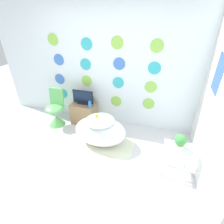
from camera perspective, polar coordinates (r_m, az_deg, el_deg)
name	(u,v)px	position (r m, az deg, el deg)	size (l,w,h in m)	color
ground_plane	(69,173)	(3.08, -13.80, -18.78)	(12.00, 12.00, 0.00)	silver
wall_back_dotted	(102,65)	(3.70, -3.16, 15.01)	(4.89, 0.05, 2.60)	white
wall_right	(217,93)	(2.77, 31.19, 5.21)	(0.06, 2.68, 2.60)	silver
rug	(99,146)	(3.46, -4.26, -10.92)	(1.29, 0.75, 0.01)	silver
bathtub	(100,131)	(3.39, -3.86, -6.15)	(1.00, 0.66, 0.53)	white
rubber_duck	(97,116)	(3.28, -5.02, -1.28)	(0.07, 0.07, 0.08)	yellow
chair	(56,114)	(4.10, -17.86, -0.64)	(0.39, 0.39, 0.82)	#66C166
tv_cabinet	(84,113)	(4.05, -9.05, -0.21)	(0.53, 0.39, 0.48)	#8E704C
tv	(83,98)	(3.88, -9.48, 4.58)	(0.47, 0.12, 0.31)	black
vase	(90,105)	(3.71, -7.27, 2.39)	(0.07, 0.07, 0.16)	#2D72B7
side_table	(177,153)	(2.91, 20.50, -12.50)	(0.41, 0.32, 0.50)	silver
potted_plant_left	(180,141)	(2.76, 21.38, -8.93)	(0.17, 0.17, 0.24)	beige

